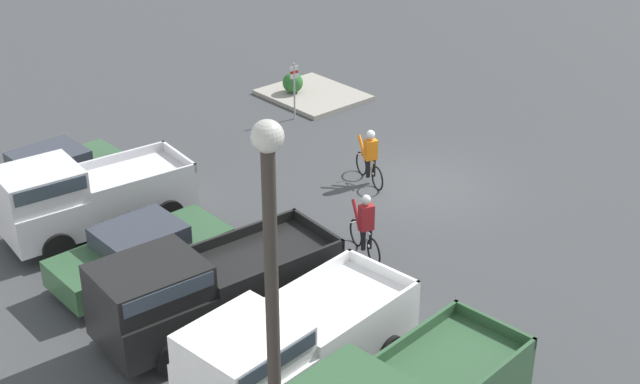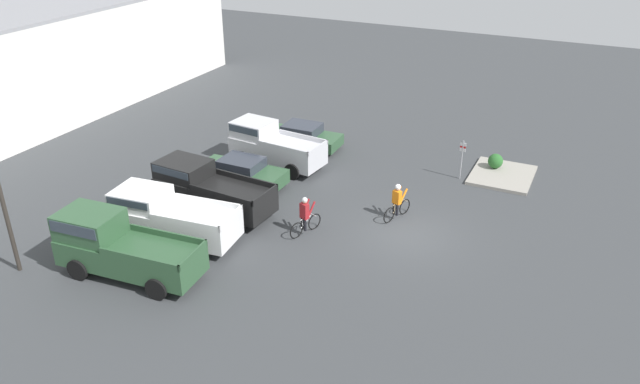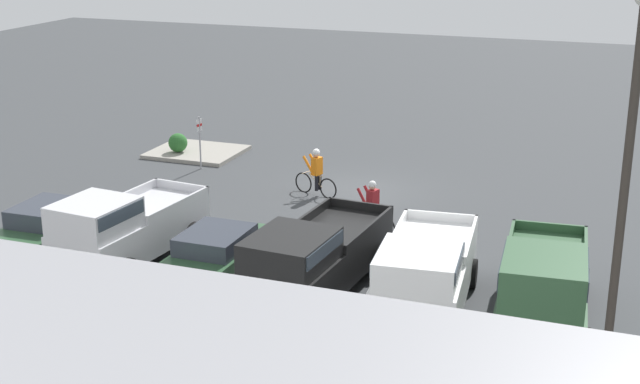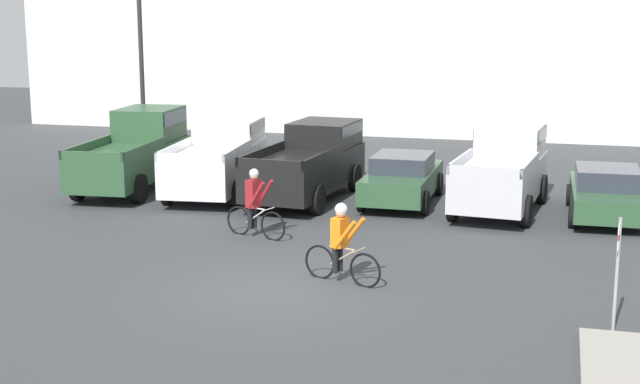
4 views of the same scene
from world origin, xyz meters
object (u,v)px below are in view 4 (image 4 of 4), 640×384
cyclist_1 (255,203)px  fire_lane_sign (618,263)px  pickup_truck_2 (311,160)px  lamppost (140,31)px  pickup_truck_3 (503,169)px  sedan_1 (606,193)px  cyclist_0 (341,242)px  sedan_0 (402,178)px  pickup_truck_1 (219,157)px  pickup_truck_0 (137,149)px

cyclist_1 → fire_lane_sign: 9.37m
pickup_truck_2 → lamppost: lamppost is taller
pickup_truck_3 → sedan_1: 2.83m
pickup_truck_2 → sedan_1: bearing=-3.6°
pickup_truck_2 → cyclist_0: pickup_truck_2 is taller
pickup_truck_2 → sedan_0: 2.80m
pickup_truck_1 → sedan_0: 5.65m
pickup_truck_0 → pickup_truck_3: bearing=-0.9°
pickup_truck_1 → sedan_1: (11.24, -0.46, -0.41)m
sedan_0 → lamppost: 11.44m
pickup_truck_0 → sedan_1: (14.04, -0.58, -0.53)m
pickup_truck_0 → fire_lane_sign: bearing=-34.6°
pickup_truck_2 → lamppost: (-7.23, 3.71, 3.65)m
sedan_0 → lamppost: lamppost is taller
pickup_truck_1 → sedan_0: (5.64, -0.03, -0.36)m
cyclist_0 → lamppost: (-10.14, 11.70, 3.92)m
pickup_truck_0 → fire_lane_sign: pickup_truck_0 is taller
fire_lane_sign → pickup_truck_2: bearing=130.7°
pickup_truck_2 → lamppost: 8.91m
cyclist_0 → pickup_truck_1: bearing=126.1°
pickup_truck_1 → sedan_1: pickup_truck_1 is taller
cyclist_0 → cyclist_1: size_ratio=1.01×
lamppost → sedan_0: bearing=-20.9°
pickup_truck_3 → fire_lane_sign: bearing=-74.7°
cyclist_1 → pickup_truck_1: bearing=120.3°
pickup_truck_1 → pickup_truck_2: (2.87, 0.07, 0.02)m
pickup_truck_1 → sedan_0: size_ratio=1.23×
pickup_truck_0 → fire_lane_sign: size_ratio=2.80×
pickup_truck_0 → pickup_truck_1: 2.81m
lamppost → pickup_truck_3: bearing=-16.7°
pickup_truck_0 → cyclist_1: (5.65, -5.00, -0.37)m
lamppost → pickup_truck_0: bearing=-67.0°
pickup_truck_0 → pickup_truck_3: 11.28m
pickup_truck_1 → sedan_1: 11.25m
sedan_0 → sedan_1: bearing=-4.4°
lamppost → sedan_1: bearing=-15.2°
pickup_truck_1 → lamppost: size_ratio=0.65×
pickup_truck_3 → fire_lane_sign: (2.55, -9.37, 0.09)m
pickup_truck_0 → sedan_0: pickup_truck_0 is taller
pickup_truck_0 → cyclist_0: pickup_truck_0 is taller
lamppost → cyclist_1: bearing=-50.2°
pickup_truck_3 → cyclist_1: (-5.63, -4.81, -0.30)m
pickup_truck_0 → sedan_1: 14.06m
cyclist_1 → fire_lane_sign: bearing=-29.1°
pickup_truck_3 → fire_lane_sign: size_ratio=2.52×
sedan_1 → cyclist_0: cyclist_0 is taller
pickup_truck_0 → sedan_0: size_ratio=1.31×
pickup_truck_1 → sedan_1: size_ratio=1.23×
sedan_0 → fire_lane_sign: size_ratio=2.15×
pickup_truck_0 → pickup_truck_2: size_ratio=1.00×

